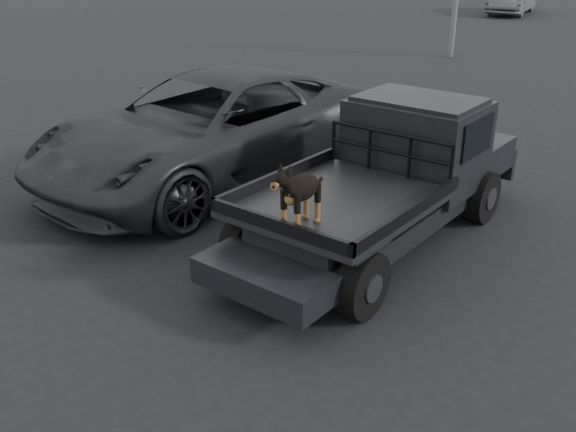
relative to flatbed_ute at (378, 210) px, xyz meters
The scene contains 6 objects.
ground 1.74m from the flatbed_ute, 108.66° to the right, with size 120.00×120.00×0.00m, color black.
flatbed_ute is the anchor object (origin of this frame).
ute_cab 1.31m from the flatbed_ute, 90.00° to the left, with size 1.72×1.30×0.88m, color black, non-canonical shape.
headache_rack 0.76m from the flatbed_ute, 90.00° to the left, with size 1.80×0.08×0.55m, color black, non-canonical shape.
dog 2.01m from the flatbed_ute, 87.38° to the right, with size 0.32×0.60×0.74m, color black, non-canonical shape.
parked_suv 3.49m from the flatbed_ute, behind, with size 2.91×6.32×1.76m, color #2A2A2E.
Camera 1 is at (4.45, -5.31, 3.84)m, focal length 40.00 mm.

